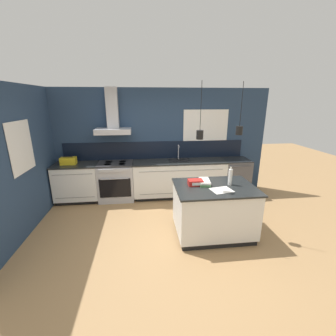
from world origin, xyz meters
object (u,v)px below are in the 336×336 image
(dishwasher, at_px, (235,176))
(red_supply_box, at_px, (195,182))
(bottle_on_island, at_px, (230,177))
(book_stack, at_px, (204,182))
(oven_range, at_px, (116,181))
(yellow_toolbox, at_px, (68,161))

(dishwasher, distance_m, red_supply_box, 2.21)
(bottle_on_island, height_order, book_stack, bottle_on_island)
(oven_range, xyz_separation_m, dishwasher, (2.96, 0.00, 0.00))
(red_supply_box, distance_m, yellow_toolbox, 3.04)
(dishwasher, distance_m, yellow_toolbox, 4.04)
(dishwasher, bearing_deg, oven_range, -179.92)
(dishwasher, height_order, yellow_toolbox, yellow_toolbox)
(bottle_on_island, bearing_deg, oven_range, 142.09)
(book_stack, distance_m, yellow_toolbox, 3.17)
(book_stack, xyz_separation_m, red_supply_box, (-0.17, -0.03, 0.01))
(oven_range, relative_size, yellow_toolbox, 2.68)
(oven_range, distance_m, dishwasher, 2.96)
(dishwasher, height_order, book_stack, book_stack)
(oven_range, relative_size, bottle_on_island, 2.64)
(book_stack, bearing_deg, red_supply_box, -168.64)
(dishwasher, bearing_deg, red_supply_box, -131.40)
(yellow_toolbox, bearing_deg, dishwasher, -0.00)
(dishwasher, distance_m, bottle_on_island, 1.95)
(oven_range, bearing_deg, book_stack, -42.86)
(red_supply_box, height_order, yellow_toolbox, yellow_toolbox)
(yellow_toolbox, bearing_deg, red_supply_box, -32.10)
(oven_range, bearing_deg, bottle_on_island, -37.91)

